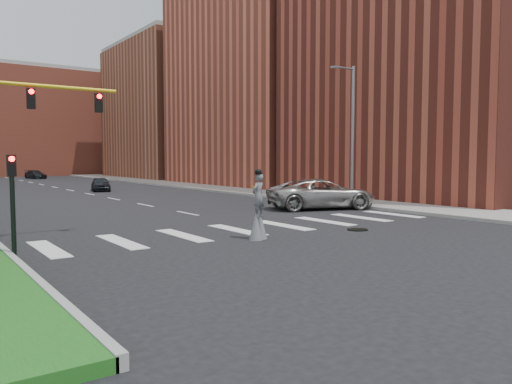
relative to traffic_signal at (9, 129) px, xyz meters
name	(u,v)px	position (x,y,z in m)	size (l,w,h in m)	color
ground_plane	(274,230)	(9.78, -3.00, -4.15)	(160.00, 160.00, 0.00)	black
sidewalk_right	(221,188)	(22.28, 22.00, -4.06)	(5.00, 90.00, 0.18)	gray
manhole	(357,230)	(12.78, -5.00, -4.13)	(0.90, 0.90, 0.04)	black
building_near	(432,59)	(31.78, 5.00, 6.85)	(16.00, 20.00, 22.00)	maroon
building_mid	(268,81)	(31.78, 27.00, 7.85)	(16.00, 22.00, 24.00)	#BB533A
building_far	(176,113)	(31.78, 51.00, 5.85)	(16.00, 22.00, 20.00)	#9F553A
building_backdrop	(32,124)	(15.78, 75.00, 4.85)	(26.00, 14.00, 18.00)	#BB533A
streetlight	(352,130)	(20.68, 3.00, 0.75)	(2.05, 0.20, 9.00)	slate
traffic_signal	(9,129)	(0.00, 0.00, 0.00)	(5.30, 0.23, 6.20)	black
secondary_signal	(12,197)	(-0.52, -3.50, -2.20)	(0.25, 0.21, 3.23)	black
stilt_performer	(258,212)	(7.86, -4.50, -3.10)	(0.82, 0.64, 2.72)	black
suv_crossing	(322,194)	(17.66, 2.53, -3.24)	(3.03, 6.57, 1.83)	#A5A29C
car_near	(101,184)	(11.82, 26.29, -3.49)	(1.56, 3.88, 1.32)	black
car_far	(36,174)	(12.67, 58.28, -3.53)	(1.75, 4.30, 1.25)	black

